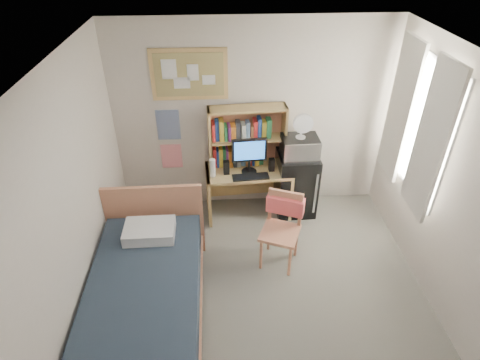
{
  "coord_description": "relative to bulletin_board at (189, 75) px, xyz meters",
  "views": [
    {
      "loc": [
        -0.45,
        -2.7,
        3.56
      ],
      "look_at": [
        -0.21,
        1.2,
        0.94
      ],
      "focal_mm": 30.0,
      "sensor_mm": 36.0,
      "label": 1
    }
  ],
  "objects": [
    {
      "name": "floor",
      "position": [
        0.78,
        -2.08,
        -1.93
      ],
      "size": [
        3.6,
        4.2,
        0.02
      ],
      "primitive_type": "cube",
      "color": "slate",
      "rests_on": "ground"
    },
    {
      "name": "ceiling",
      "position": [
        0.78,
        -2.08,
        0.68
      ],
      "size": [
        3.6,
        4.2,
        0.02
      ],
      "primitive_type": "cube",
      "color": "silver",
      "rests_on": "wall_back"
    },
    {
      "name": "wall_back",
      "position": [
        0.78,
        0.02,
        -0.62
      ],
      "size": [
        3.6,
        0.04,
        2.6
      ],
      "primitive_type": "cube",
      "color": "beige",
      "rests_on": "floor"
    },
    {
      "name": "wall_left",
      "position": [
        -1.02,
        -2.08,
        -0.62
      ],
      "size": [
        0.04,
        4.2,
        2.6
      ],
      "primitive_type": "cube",
      "color": "beige",
      "rests_on": "floor"
    },
    {
      "name": "wall_right",
      "position": [
        2.58,
        -2.08,
        -0.62
      ],
      "size": [
        0.04,
        4.2,
        2.6
      ],
      "primitive_type": "cube",
      "color": "beige",
      "rests_on": "floor"
    },
    {
      "name": "window_unit",
      "position": [
        2.53,
        -0.88,
        -0.32
      ],
      "size": [
        0.1,
        1.4,
        1.7
      ],
      "primitive_type": "cube",
      "color": "white",
      "rests_on": "wall_right"
    },
    {
      "name": "curtain_left",
      "position": [
        2.5,
        -1.28,
        -0.32
      ],
      "size": [
        0.04,
        0.55,
        1.7
      ],
      "primitive_type": "cube",
      "color": "silver",
      "rests_on": "wall_right"
    },
    {
      "name": "curtain_right",
      "position": [
        2.5,
        -0.48,
        -0.32
      ],
      "size": [
        0.04,
        0.55,
        1.7
      ],
      "primitive_type": "cube",
      "color": "silver",
      "rests_on": "wall_right"
    },
    {
      "name": "bulletin_board",
      "position": [
        0.0,
        0.0,
        0.0
      ],
      "size": [
        0.94,
        0.03,
        0.64
      ],
      "primitive_type": "cube",
      "color": "tan",
      "rests_on": "wall_back"
    },
    {
      "name": "poster_wave",
      "position": [
        -0.32,
        0.01,
        -0.67
      ],
      "size": [
        0.3,
        0.01,
        0.42
      ],
      "primitive_type": "cube",
      "color": "navy",
      "rests_on": "wall_back"
    },
    {
      "name": "poster_japan",
      "position": [
        -0.32,
        0.01,
        -1.14
      ],
      "size": [
        0.28,
        0.01,
        0.36
      ],
      "primitive_type": "cube",
      "color": "red",
      "rests_on": "wall_back"
    },
    {
      "name": "desk",
      "position": [
        0.71,
        -0.29,
        -1.57
      ],
      "size": [
        1.17,
        0.64,
        0.71
      ],
      "primitive_type": "cube",
      "rotation": [
        0.0,
        0.0,
        0.07
      ],
      "color": "tan",
      "rests_on": "floor"
    },
    {
      "name": "desk_chair",
      "position": [
        1.01,
        -1.29,
        -1.45
      ],
      "size": [
        0.61,
        0.61,
        0.93
      ],
      "primitive_type": "cube",
      "rotation": [
        0.0,
        0.0,
        -0.39
      ],
      "color": "tan",
      "rests_on": "floor"
    },
    {
      "name": "mini_fridge",
      "position": [
        1.38,
        -0.27,
        -1.47
      ],
      "size": [
        0.54,
        0.54,
        0.89
      ],
      "primitive_type": "cube",
      "rotation": [
        0.0,
        0.0,
        0.02
      ],
      "color": "black",
      "rests_on": "floor"
    },
    {
      "name": "bed",
      "position": [
        -0.45,
        -2.17,
        -1.62
      ],
      "size": [
        1.12,
        2.22,
        0.61
      ],
      "primitive_type": "cube",
      "rotation": [
        0.0,
        0.0,
        0.01
      ],
      "color": "#1C2733",
      "rests_on": "floor"
    },
    {
      "name": "hutch",
      "position": [
        0.7,
        -0.14,
        -0.8
      ],
      "size": [
        1.02,
        0.32,
        0.83
      ],
      "primitive_type": "cube",
      "rotation": [
        0.0,
        0.0,
        0.07
      ],
      "color": "tan",
      "rests_on": "desk"
    },
    {
      "name": "monitor",
      "position": [
        0.72,
        -0.35,
        -0.97
      ],
      "size": [
        0.45,
        0.07,
        0.48
      ],
      "primitive_type": "cube",
      "rotation": [
        0.0,
        0.0,
        0.07
      ],
      "color": "black",
      "rests_on": "desk"
    },
    {
      "name": "keyboard",
      "position": [
        0.73,
        -0.49,
        -1.2
      ],
      "size": [
        0.48,
        0.18,
        0.02
      ],
      "primitive_type": "cube",
      "rotation": [
        0.0,
        0.0,
        0.07
      ],
      "color": "black",
      "rests_on": "desk"
    },
    {
      "name": "speaker_left",
      "position": [
        0.42,
        -0.37,
        -1.12
      ],
      "size": [
        0.08,
        0.08,
        0.19
      ],
      "primitive_type": "cube",
      "rotation": [
        0.0,
        0.0,
        0.07
      ],
      "color": "black",
      "rests_on": "desk"
    },
    {
      "name": "speaker_right",
      "position": [
        1.02,
        -0.33,
        -1.12
      ],
      "size": [
        0.08,
        0.08,
        0.18
      ],
      "primitive_type": "cube",
      "rotation": [
        0.0,
        0.0,
        0.07
      ],
      "color": "black",
      "rests_on": "desk"
    },
    {
      "name": "water_bottle",
      "position": [
        0.24,
        -0.42,
        -1.09
      ],
      "size": [
        0.08,
        0.08,
        0.25
      ],
      "primitive_type": "cylinder",
      "rotation": [
        0.0,
        0.0,
        0.07
      ],
      "color": "silver",
      "rests_on": "desk"
    },
    {
      "name": "hoodie",
      "position": [
        1.08,
        -1.11,
        -1.2
      ],
      "size": [
        0.46,
        0.29,
        0.21
      ],
      "primitive_type": "cube",
      "rotation": [
        0.0,
        0.0,
        -0.39
      ],
      "color": "#FF6261",
      "rests_on": "desk_chair"
    },
    {
      "name": "microwave",
      "position": [
        1.38,
        -0.29,
        -0.89
      ],
      "size": [
        0.48,
        0.37,
        0.27
      ],
      "primitive_type": "cube",
      "rotation": [
        0.0,
        0.0,
        0.02
      ],
      "color": "silver",
      "rests_on": "mini_fridge"
    },
    {
      "name": "desk_fan",
      "position": [
        1.38,
        -0.29,
        -0.6
      ],
      "size": [
        0.26,
        0.26,
        0.31
      ],
      "primitive_type": "cylinder",
      "rotation": [
        0.0,
        0.0,
        0.02
      ],
      "color": "silver",
      "rests_on": "microwave"
    },
    {
      "name": "pillow",
      "position": [
        -0.45,
        -1.42,
        -1.25
      ],
      "size": [
        0.54,
        0.38,
        0.13
      ],
      "primitive_type": "cube",
      "rotation": [
        0.0,
        0.0,
        0.01
      ],
      "color": "silver",
      "rests_on": "bed"
    }
  ]
}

